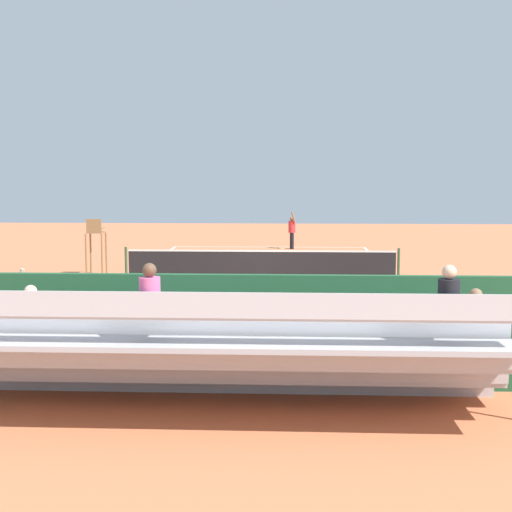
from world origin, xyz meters
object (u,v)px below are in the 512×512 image
at_px(tennis_racket, 282,248).
at_px(line_judge, 18,317).
at_px(equipment_bag, 288,368).
at_px(tennis_player, 292,229).
at_px(tennis_net, 261,263).
at_px(umpire_chair, 96,241).
at_px(tennis_ball_near, 341,252).
at_px(courtside_bench, 375,347).
at_px(bleacher_stand, 217,352).

bearing_deg(tennis_racket, line_judge, 78.28).
height_order(equipment_bag, tennis_player, tennis_player).
relative_size(tennis_net, tennis_racket, 19.04).
bearing_deg(line_judge, umpire_chair, -80.93).
bearing_deg(tennis_ball_near, tennis_net, 66.64).
height_order(tennis_net, courtside_bench, tennis_net).
bearing_deg(tennis_ball_near, umpire_chair, 40.90).
bearing_deg(bleacher_stand, courtside_bench, -142.65).
height_order(tennis_net, tennis_ball_near, tennis_net).
bearing_deg(tennis_ball_near, courtside_bench, 87.49).
relative_size(tennis_player, tennis_ball_near, 29.18).
bearing_deg(tennis_racket, tennis_net, 86.28).
bearing_deg(tennis_player, line_judge, 77.00).
distance_m(umpire_chair, tennis_player, 12.60).
distance_m(bleacher_stand, tennis_player, 25.41).
bearing_deg(tennis_player, tennis_racket, -7.42).
bearing_deg(tennis_player, courtside_bench, 93.60).
xyz_separation_m(tennis_net, tennis_player, (-1.18, -10.04, 0.51)).
relative_size(equipment_bag, line_judge, 0.47).
relative_size(courtside_bench, tennis_racket, 3.33).
height_order(courtside_bench, tennis_ball_near, courtside_bench).
height_order(umpire_chair, tennis_player, umpire_chair).
bearing_deg(courtside_bench, equipment_bag, 4.55).
bearing_deg(umpire_chair, equipment_bag, 118.66).
height_order(tennis_net, tennis_player, tennis_player).
relative_size(bleacher_stand, courtside_bench, 5.03).
distance_m(tennis_net, umpire_chair, 6.26).
bearing_deg(tennis_racket, courtside_bench, 94.87).
xyz_separation_m(umpire_chair, line_judge, (-2.05, 12.87, -0.30)).
distance_m(umpire_chair, tennis_racket, 12.42).
xyz_separation_m(umpire_chair, courtside_bench, (-8.85, 13.11, -0.76)).
xyz_separation_m(courtside_bench, equipment_bag, (1.61, 0.13, -0.38)).
xyz_separation_m(bleacher_stand, line_judge, (4.08, -2.31, 0.06)).
distance_m(tennis_net, equipment_bag, 13.44).
height_order(bleacher_stand, tennis_racket, bleacher_stand).
relative_size(umpire_chair, line_judge, 1.11).
height_order(umpire_chair, tennis_ball_near, umpire_chair).
bearing_deg(tennis_net, bleacher_stand, 89.76).
xyz_separation_m(tennis_net, courtside_bench, (-2.65, 13.27, 0.06)).
relative_size(courtside_bench, line_judge, 0.93).
relative_size(equipment_bag, tennis_ball_near, 13.64).
xyz_separation_m(tennis_net, umpire_chair, (6.20, 0.16, 0.81)).
bearing_deg(umpire_chair, bleacher_stand, 112.02).
distance_m(equipment_bag, tennis_racket, 23.52).
height_order(bleacher_stand, tennis_ball_near, bleacher_stand).
bearing_deg(tennis_net, tennis_racket, -93.72).
distance_m(tennis_net, tennis_ball_near, 9.08).
xyz_separation_m(bleacher_stand, courtside_bench, (-2.71, -2.07, -0.40)).
height_order(tennis_player, tennis_ball_near, tennis_player).
bearing_deg(tennis_net, tennis_player, -96.71).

